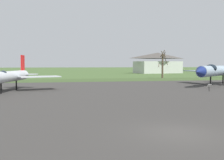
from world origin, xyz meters
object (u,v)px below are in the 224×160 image
object	(u,v)px
info_placard_front_left	(209,87)
visitor_building	(158,63)
jet_fighter_rear_left	(8,76)
jet_fighter_front_left	(217,70)

from	to	relation	value
info_placard_front_left	visitor_building	distance (m)	73.45
jet_fighter_rear_left	jet_fighter_front_left	bearing A→B (deg)	8.35
jet_fighter_front_left	jet_fighter_rear_left	size ratio (longest dim) A/B	1.05
info_placard_front_left	visitor_building	world-z (taller)	visitor_building
visitor_building	jet_fighter_front_left	bearing A→B (deg)	-102.43
jet_fighter_front_left	jet_fighter_rear_left	xyz separation A→B (m)	(-31.22, -4.58, -0.48)
info_placard_front_left	jet_fighter_rear_left	bearing A→B (deg)	169.80
jet_fighter_front_left	jet_fighter_rear_left	bearing A→B (deg)	-171.65
visitor_building	info_placard_front_left	bearing A→B (deg)	-106.06
jet_fighter_rear_left	visitor_building	size ratio (longest dim) A/B	0.74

